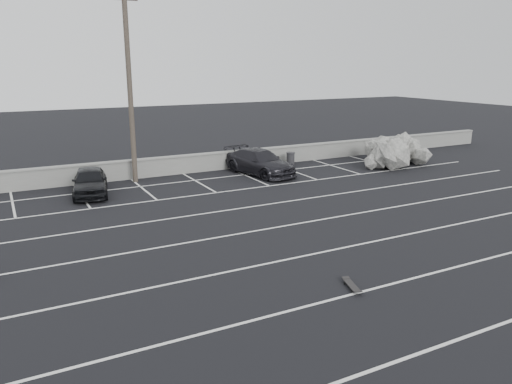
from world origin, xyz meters
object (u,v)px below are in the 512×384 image
utility_pole (130,87)px  skateboard (352,286)px  car_left (90,181)px  trash_bin (290,159)px  car_right (260,162)px  riprap_pile (395,156)px

utility_pole → skateboard: 16.75m
car_left → utility_pole: bearing=43.9°
utility_pole → trash_bin: size_ratio=11.91×
car_right → riprap_pile: 8.77m
skateboard → car_right: bearing=88.1°
car_right → skateboard: car_right is taller
car_right → trash_bin: (2.83, 1.29, -0.29)m
car_left → riprap_pile: size_ratio=0.73×
car_left → riprap_pile: (18.05, -1.46, -0.04)m
car_left → skateboard: 14.93m
car_right → car_left: bearing=170.1°
utility_pole → riprap_pile: bearing=-11.6°
riprap_pile → skateboard: bearing=-136.4°
car_right → skateboard: (-4.75, -14.39, -0.63)m
utility_pole → trash_bin: (9.65, -0.20, -4.59)m
trash_bin → car_right: bearing=-155.5°
car_right → skateboard: bearing=-119.5°
utility_pole → riprap_pile: size_ratio=1.83×
car_left → trash_bin: car_left is taller
riprap_pile → car_right: bearing=168.9°
trash_bin → riprap_pile: size_ratio=0.15×
car_right → utility_pole: bearing=156.5°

